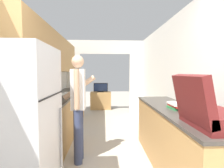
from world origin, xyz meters
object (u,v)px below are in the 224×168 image
object	(u,v)px
suitcase	(207,112)
television	(101,88)
refrigerator	(13,134)
range_oven	(65,112)
person	(78,105)
book_stack	(178,106)
tv_cabinet	(101,100)

from	to	relation	value
suitcase	television	world-z (taller)	suitcase
refrigerator	suitcase	world-z (taller)	refrigerator
range_oven	television	distance (m)	2.64
person	suitcase	world-z (taller)	person
book_stack	television	world-z (taller)	television
suitcase	refrigerator	bearing A→B (deg)	175.87
person	television	bearing A→B (deg)	-4.07
refrigerator	suitcase	xyz separation A→B (m)	(1.83, -0.13, 0.22)
person	range_oven	bearing A→B (deg)	19.90
tv_cabinet	television	bearing A→B (deg)	-90.00
person	book_stack	xyz separation A→B (m)	(1.43, -0.41, 0.05)
suitcase	tv_cabinet	bearing A→B (deg)	101.65
book_stack	television	bearing A→B (deg)	104.66
refrigerator	person	size ratio (longest dim) A/B	0.99
tv_cabinet	television	world-z (taller)	television
refrigerator	television	xyz separation A→B (m)	(0.75, 5.04, 0.01)
range_oven	tv_cabinet	size ratio (longest dim) A/B	1.34
refrigerator	range_oven	xyz separation A→B (m)	(-0.07, 2.55, -0.37)
person	tv_cabinet	world-z (taller)	person
tv_cabinet	television	xyz separation A→B (m)	(0.00, -0.04, 0.51)
refrigerator	range_oven	distance (m)	2.58
range_oven	tv_cabinet	xyz separation A→B (m)	(0.82, 2.53, -0.13)
range_oven	tv_cabinet	bearing A→B (deg)	71.98
range_oven	book_stack	distance (m)	2.77
refrigerator	television	bearing A→B (deg)	81.50
tv_cabinet	television	distance (m)	0.51
person	suitcase	size ratio (longest dim) A/B	2.82
range_oven	tv_cabinet	distance (m)	2.66
suitcase	television	distance (m)	5.28
refrigerator	tv_cabinet	xyz separation A→B (m)	(0.75, 5.08, -0.50)
book_stack	tv_cabinet	size ratio (longest dim) A/B	0.37
person	television	size ratio (longest dim) A/B	3.13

